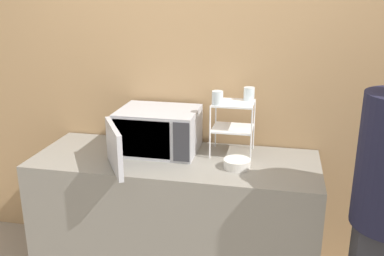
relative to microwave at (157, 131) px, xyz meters
name	(u,v)px	position (x,y,z in m)	size (l,w,h in m)	color
wall_back	(187,84)	(0.15, 0.29, 0.27)	(8.00, 0.06, 2.60)	tan
counter	(176,217)	(0.15, -0.10, -0.59)	(1.88, 0.70, 0.88)	gray
microwave	(157,131)	(0.00, 0.00, 0.00)	(0.56, 0.78, 0.29)	#ADADB2
dish_rack	(233,117)	(0.51, 0.07, 0.11)	(0.28, 0.25, 0.36)	white
glass_front_left	(217,98)	(0.41, -0.01, 0.26)	(0.07, 0.07, 0.09)	silver
glass_back_right	(249,94)	(0.60, 0.14, 0.26)	(0.07, 0.07, 0.09)	silver
bowl	(237,164)	(0.57, -0.18, -0.12)	(0.17, 0.17, 0.06)	silver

